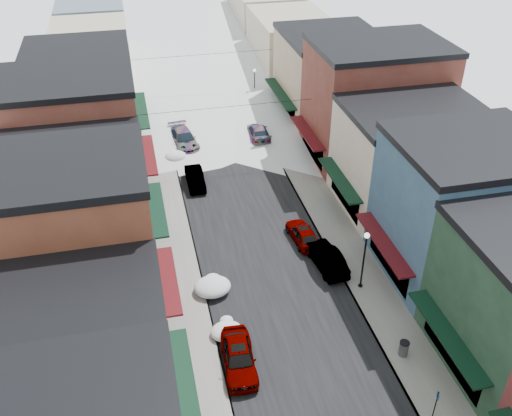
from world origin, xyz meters
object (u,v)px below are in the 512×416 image
car_dark_hatch (195,178)px  car_green_sedan (327,258)px  trash_can (404,348)px  car_silver_sedan (239,357)px  streetlamp_near (365,254)px

car_dark_hatch → car_green_sedan: car_green_sedan is taller
car_dark_hatch → trash_can: (9.72, -23.41, -0.02)m
car_silver_sedan → car_dark_hatch: size_ratio=1.11×
car_green_sedan → streetlamp_near: bearing=113.9°
car_silver_sedan → streetlamp_near: streetlamp_near is taller
car_dark_hatch → streetlamp_near: 19.48m
car_dark_hatch → trash_can: size_ratio=4.07×
trash_can → streetlamp_near: size_ratio=0.23×
car_silver_sedan → trash_can: car_silver_sedan is taller
streetlamp_near → car_dark_hatch: bearing=119.6°
car_silver_sedan → car_dark_hatch: (0.39, 21.90, -0.11)m
car_green_sedan → trash_can: 9.61m
car_dark_hatch → streetlamp_near: size_ratio=0.92×
car_dark_hatch → trash_can: car_dark_hatch is taller
streetlamp_near → car_green_sedan: bearing=119.4°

